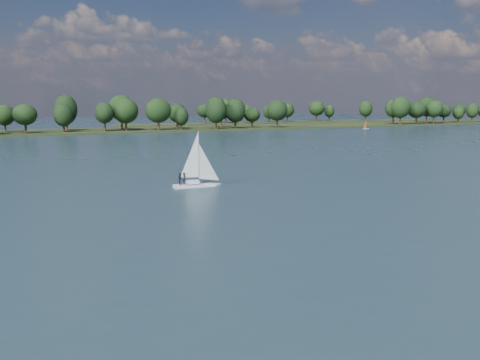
% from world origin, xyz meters
% --- Properties ---
extents(ground, '(700.00, 700.00, 0.00)m').
position_xyz_m(ground, '(0.00, 100.00, 0.00)').
color(ground, '#233342').
rests_on(ground, ground).
extents(far_shore, '(660.00, 40.00, 1.50)m').
position_xyz_m(far_shore, '(0.00, 212.00, 0.00)').
color(far_shore, black).
rests_on(far_shore, ground).
extents(far_shore_back, '(220.00, 30.00, 1.40)m').
position_xyz_m(far_shore_back, '(160.00, 260.00, 0.00)').
color(far_shore_back, black).
rests_on(far_shore_back, ground).
extents(sailboat, '(6.71, 2.40, 8.66)m').
position_xyz_m(sailboat, '(8.23, 53.96, 2.42)').
color(sailboat, silver).
rests_on(sailboat, ground).
extents(dinghy_orange, '(2.95, 1.31, 4.61)m').
position_xyz_m(dinghy_orange, '(148.06, 178.95, 1.09)').
color(dinghy_orange, silver).
rests_on(dinghy_orange, ground).
extents(treeline, '(563.06, 73.87, 17.93)m').
position_xyz_m(treeline, '(-0.90, 208.10, 8.21)').
color(treeline, black).
rests_on(treeline, ground).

